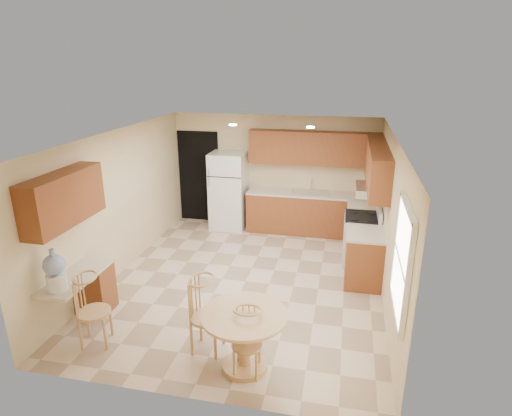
% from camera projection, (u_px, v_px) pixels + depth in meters
% --- Properties ---
extents(floor, '(5.50, 5.50, 0.00)m').
position_uv_depth(floor, '(246.00, 281.00, 7.33)').
color(floor, beige).
rests_on(floor, ground).
extents(ceiling, '(4.50, 5.50, 0.02)m').
position_uv_depth(ceiling, '(244.00, 136.00, 6.52)').
color(ceiling, white).
rests_on(ceiling, wall_back).
extents(wall_back, '(4.50, 0.02, 2.50)m').
position_uv_depth(wall_back, '(274.00, 172.00, 9.47)').
color(wall_back, beige).
rests_on(wall_back, floor).
extents(wall_front, '(4.50, 0.02, 2.50)m').
position_uv_depth(wall_front, '(183.00, 301.00, 4.38)').
color(wall_front, beige).
rests_on(wall_front, floor).
extents(wall_left, '(0.02, 5.50, 2.50)m').
position_uv_depth(wall_left, '(118.00, 204.00, 7.37)').
color(wall_left, beige).
rests_on(wall_left, floor).
extents(wall_right, '(0.02, 5.50, 2.50)m').
position_uv_depth(wall_right, '(389.00, 223.00, 6.48)').
color(wall_right, beige).
rests_on(wall_right, floor).
extents(doorway, '(0.90, 0.02, 2.10)m').
position_uv_depth(doorway, '(199.00, 177.00, 9.86)').
color(doorway, black).
rests_on(doorway, floor).
extents(base_cab_back, '(2.75, 0.60, 0.87)m').
position_uv_depth(base_cab_back, '(311.00, 214.00, 9.28)').
color(base_cab_back, brown).
rests_on(base_cab_back, floor).
extents(counter_back, '(2.75, 0.63, 0.04)m').
position_uv_depth(counter_back, '(312.00, 194.00, 9.13)').
color(counter_back, beige).
rests_on(counter_back, base_cab_back).
extents(base_cab_right_a, '(0.60, 0.59, 0.87)m').
position_uv_depth(base_cab_right_a, '(362.00, 228.00, 8.52)').
color(base_cab_right_a, brown).
rests_on(base_cab_right_a, floor).
extents(counter_right_a, '(0.63, 0.59, 0.04)m').
position_uv_depth(counter_right_a, '(364.00, 206.00, 8.37)').
color(counter_right_a, beige).
rests_on(counter_right_a, base_cab_right_a).
extents(base_cab_right_b, '(0.60, 0.80, 0.87)m').
position_uv_depth(base_cab_right_b, '(364.00, 259.00, 7.17)').
color(base_cab_right_b, brown).
rests_on(base_cab_right_b, floor).
extents(counter_right_b, '(0.63, 0.80, 0.04)m').
position_uv_depth(counter_right_b, '(366.00, 234.00, 7.03)').
color(counter_right_b, beige).
rests_on(counter_right_b, base_cab_right_b).
extents(upper_cab_back, '(2.75, 0.33, 0.70)m').
position_uv_depth(upper_cab_back, '(314.00, 148.00, 8.95)').
color(upper_cab_back, brown).
rests_on(upper_cab_back, wall_back).
extents(upper_cab_right, '(0.33, 2.42, 0.70)m').
position_uv_depth(upper_cab_right, '(377.00, 166.00, 7.44)').
color(upper_cab_right, brown).
rests_on(upper_cab_right, wall_right).
extents(upper_cab_left, '(0.33, 1.40, 0.70)m').
position_uv_depth(upper_cab_left, '(64.00, 199.00, 5.66)').
color(upper_cab_left, brown).
rests_on(upper_cab_left, wall_left).
extents(sink, '(0.78, 0.44, 0.01)m').
position_uv_depth(sink, '(310.00, 193.00, 9.13)').
color(sink, silver).
rests_on(sink, counter_back).
extents(range_hood, '(0.50, 0.76, 0.14)m').
position_uv_depth(range_hood, '(370.00, 190.00, 7.57)').
color(range_hood, silver).
rests_on(range_hood, upper_cab_right).
extents(desk_pedestal, '(0.48, 0.42, 0.72)m').
position_uv_depth(desk_pedestal, '(95.00, 288.00, 6.39)').
color(desk_pedestal, brown).
rests_on(desk_pedestal, floor).
extents(desk_top, '(0.50, 1.20, 0.04)m').
position_uv_depth(desk_top, '(76.00, 277.00, 5.91)').
color(desk_top, beige).
rests_on(desk_top, desk_pedestal).
extents(window, '(0.06, 1.12, 1.30)m').
position_uv_depth(window, '(403.00, 261.00, 4.69)').
color(window, white).
rests_on(window, wall_right).
extents(can_light_a, '(0.14, 0.14, 0.02)m').
position_uv_depth(can_light_a, '(233.00, 125.00, 7.73)').
color(can_light_a, white).
rests_on(can_light_a, ceiling).
extents(can_light_b, '(0.14, 0.14, 0.02)m').
position_uv_depth(can_light_b, '(310.00, 127.00, 7.45)').
color(can_light_b, white).
rests_on(can_light_b, ceiling).
extents(refrigerator, '(0.76, 0.74, 1.71)m').
position_uv_depth(refrigerator, '(229.00, 191.00, 9.46)').
color(refrigerator, white).
rests_on(refrigerator, floor).
extents(stove, '(0.65, 0.76, 1.09)m').
position_uv_depth(stove, '(361.00, 239.00, 7.89)').
color(stove, white).
rests_on(stove, floor).
extents(dining_table, '(1.04, 1.04, 0.77)m').
position_uv_depth(dining_table, '(244.00, 333.00, 5.11)').
color(dining_table, tan).
rests_on(dining_table, floor).
extents(chair_table_a, '(0.45, 0.58, 1.01)m').
position_uv_depth(chair_table_a, '(204.00, 312.00, 5.32)').
color(chair_table_a, tan).
rests_on(chair_table_a, floor).
extents(chair_table_b, '(0.37, 0.37, 0.84)m').
position_uv_depth(chair_table_b, '(245.00, 341.00, 4.95)').
color(chair_table_b, tan).
rests_on(chair_table_b, floor).
extents(chair_desk, '(0.43, 0.56, 0.98)m').
position_uv_depth(chair_desk, '(89.00, 307.00, 5.46)').
color(chair_desk, tan).
rests_on(chair_desk, floor).
extents(water_crock, '(0.28, 0.28, 0.57)m').
position_uv_depth(water_crock, '(55.00, 272.00, 5.46)').
color(water_crock, white).
rests_on(water_crock, desk_top).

